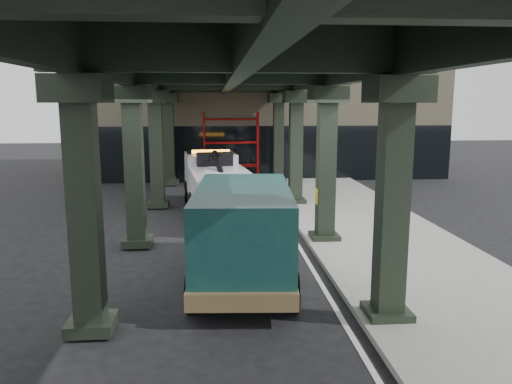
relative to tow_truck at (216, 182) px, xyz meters
name	(u,v)px	position (x,y,z in m)	size (l,w,h in m)	color
ground	(249,264)	(0.90, -7.04, -1.25)	(90.00, 90.00, 0.00)	black
sidewalk	(381,239)	(5.40, -5.04, -1.18)	(5.00, 40.00, 0.15)	gray
lane_stripe	(297,243)	(2.60, -5.04, -1.25)	(0.12, 38.00, 0.01)	silver
viaduct	(231,71)	(0.50, -5.04, 4.21)	(7.40, 32.00, 6.40)	black
building	(258,110)	(2.90, 12.96, 2.75)	(22.00, 10.00, 8.00)	#C6B793
scaffolding	(231,146)	(0.90, 7.61, 0.86)	(3.08, 0.88, 4.00)	#AA0E0D
tow_truck	(216,182)	(0.00, 0.00, 0.00)	(3.06, 8.02, 2.57)	black
towed_van	(243,230)	(0.67, -8.35, 0.08)	(2.82, 6.27, 2.48)	#113E3C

